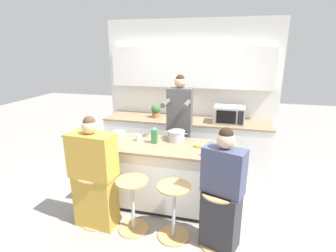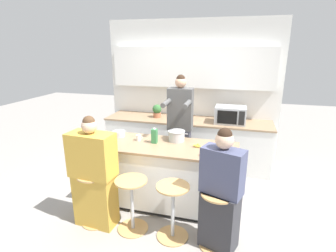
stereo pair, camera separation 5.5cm
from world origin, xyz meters
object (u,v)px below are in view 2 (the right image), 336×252
object	(u,v)px
banana_bunch	(197,146)
coffee_cup_far	(206,153)
bar_stool_rightmost	(217,217)
person_cooking	(180,132)
kitchen_island	(167,175)
bar_stool_center_left	(132,202)
fruit_bowl	(107,141)
juice_carton	(154,136)
potted_plant	(157,111)
bar_stool_leftmost	(95,196)
coffee_cup_near	(139,138)
person_seated_near	(221,196)
bar_stool_center_right	(173,209)
cooking_pot	(177,136)
microwave	(230,115)
person_wrapped_blanket	(94,176)

from	to	relation	value
banana_bunch	coffee_cup_far	bearing A→B (deg)	-62.48
bar_stool_rightmost	person_cooking	size ratio (longest dim) A/B	0.38
coffee_cup_far	kitchen_island	bearing A→B (deg)	156.55
bar_stool_center_left	fruit_bowl	bearing A→B (deg)	137.23
kitchen_island	bar_stool_center_left	bearing A→B (deg)	-111.39
juice_carton	potted_plant	world-z (taller)	potted_plant
kitchen_island	bar_stool_rightmost	world-z (taller)	kitchen_island
bar_stool_leftmost	juice_carton	size ratio (longest dim) A/B	3.17
coffee_cup_far	coffee_cup_near	bearing A→B (deg)	162.20
person_seated_near	banana_bunch	bearing A→B (deg)	137.86
bar_stool_center_right	potted_plant	world-z (taller)	potted_plant
cooking_pot	banana_bunch	xyz separation A→B (m)	(0.32, -0.16, -0.06)
person_cooking	cooking_pot	distance (m)	0.43
bar_stool_rightmost	potted_plant	world-z (taller)	potted_plant
bar_stool_leftmost	bar_stool_center_left	distance (m)	0.51
bar_stool_rightmost	fruit_bowl	world-z (taller)	fruit_bowl
fruit_bowl	kitchen_island	bearing A→B (deg)	9.62
juice_carton	potted_plant	distance (m)	1.47
banana_bunch	fruit_bowl	bearing A→B (deg)	-171.84
cooking_pot	coffee_cup_far	size ratio (longest dim) A/B	2.80
bar_stool_center_left	cooking_pot	size ratio (longest dim) A/B	2.08
bar_stool_center_right	bar_stool_rightmost	world-z (taller)	same
person_cooking	bar_stool_center_right	bearing A→B (deg)	-81.58
coffee_cup_far	microwave	size ratio (longest dim) A/B	0.22
person_seated_near	kitchen_island	bearing A→B (deg)	159.61
cooking_pot	microwave	distance (m)	1.39
bar_stool_center_right	person_wrapped_blanket	bearing A→B (deg)	-179.59
bar_stool_center_right	coffee_cup_near	xyz separation A→B (m)	(-0.69, 0.74, 0.56)
fruit_bowl	coffee_cup_far	size ratio (longest dim) A/B	1.56
coffee_cup_far	bar_stool_leftmost	bearing A→B (deg)	-163.17
cooking_pot	coffee_cup_near	world-z (taller)	cooking_pot
banana_bunch	potted_plant	distance (m)	1.74
person_seated_near	bar_stool_rightmost	bearing A→B (deg)	-138.38
coffee_cup_far	bar_stool_rightmost	bearing A→B (deg)	-64.38
bar_stool_center_left	person_seated_near	world-z (taller)	person_seated_near
bar_stool_center_right	person_seated_near	world-z (taller)	person_seated_near
bar_stool_rightmost	person_seated_near	xyz separation A→B (m)	(0.02, 0.01, 0.26)
kitchen_island	cooking_pot	size ratio (longest dim) A/B	5.88
cooking_pot	microwave	bearing A→B (deg)	60.10
bar_stool_rightmost	coffee_cup_far	xyz separation A→B (m)	(-0.21, 0.43, 0.56)
kitchen_island	bar_stool_center_right	distance (m)	0.71
coffee_cup_near	coffee_cup_far	distance (m)	1.05
bar_stool_center_right	juice_carton	xyz separation A→B (m)	(-0.44, 0.70, 0.62)
fruit_bowl	banana_bunch	xyz separation A→B (m)	(1.23, 0.18, -0.01)
person_wrapped_blanket	cooking_pot	bearing A→B (deg)	50.33
person_cooking	kitchen_island	bearing A→B (deg)	-95.18
juice_carton	microwave	bearing A→B (deg)	54.47
person_cooking	fruit_bowl	size ratio (longest dim) A/B	9.86
bar_stool_center_right	fruit_bowl	world-z (taller)	fruit_bowl
potted_plant	cooking_pot	bearing A→B (deg)	-61.33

